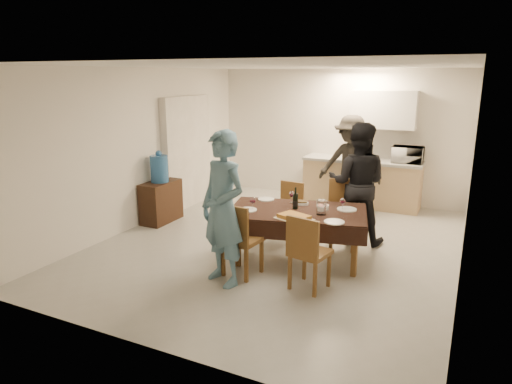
% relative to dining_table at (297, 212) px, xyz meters
% --- Properties ---
extents(floor, '(5.00, 6.00, 0.02)m').
position_rel_dining_table_xyz_m(floor, '(-0.44, 0.42, -0.68)').
color(floor, '#A3A39F').
rests_on(floor, ground).
extents(ceiling, '(5.00, 6.00, 0.02)m').
position_rel_dining_table_xyz_m(ceiling, '(-0.44, 0.42, 1.92)').
color(ceiling, white).
rests_on(ceiling, wall_back).
extents(wall_back, '(5.00, 0.02, 2.60)m').
position_rel_dining_table_xyz_m(wall_back, '(-0.44, 3.42, 0.62)').
color(wall_back, silver).
rests_on(wall_back, floor).
extents(wall_front, '(5.00, 0.02, 2.60)m').
position_rel_dining_table_xyz_m(wall_front, '(-0.44, -2.58, 0.62)').
color(wall_front, silver).
rests_on(wall_front, floor).
extents(wall_left, '(0.02, 6.00, 2.60)m').
position_rel_dining_table_xyz_m(wall_left, '(-2.94, 0.42, 0.62)').
color(wall_left, silver).
rests_on(wall_left, floor).
extents(wall_right, '(0.02, 6.00, 2.60)m').
position_rel_dining_table_xyz_m(wall_right, '(2.06, 0.42, 0.62)').
color(wall_right, silver).
rests_on(wall_right, floor).
extents(stub_partition, '(0.15, 1.40, 2.10)m').
position_rel_dining_table_xyz_m(stub_partition, '(-2.86, 1.62, 0.37)').
color(stub_partition, silver).
rests_on(stub_partition, floor).
extents(kitchen_base_cabinet, '(2.20, 0.60, 0.86)m').
position_rel_dining_table_xyz_m(kitchen_base_cabinet, '(0.16, 3.10, -0.25)').
color(kitchen_base_cabinet, tan).
rests_on(kitchen_base_cabinet, floor).
extents(kitchen_worktop, '(2.24, 0.64, 0.05)m').
position_rel_dining_table_xyz_m(kitchen_worktop, '(0.16, 3.10, 0.21)').
color(kitchen_worktop, '#9A9995').
rests_on(kitchen_worktop, kitchen_base_cabinet).
extents(upper_cabinet, '(1.20, 0.34, 0.70)m').
position_rel_dining_table_xyz_m(upper_cabinet, '(0.46, 3.24, 1.17)').
color(upper_cabinet, white).
rests_on(upper_cabinet, wall_back).
extents(dining_table, '(2.02, 1.47, 0.71)m').
position_rel_dining_table_xyz_m(dining_table, '(0.00, 0.00, 0.00)').
color(dining_table, black).
rests_on(dining_table, floor).
extents(chair_near_left, '(0.48, 0.49, 0.52)m').
position_rel_dining_table_xyz_m(chair_near_left, '(-0.45, -0.84, -0.09)').
color(chair_near_left, brown).
rests_on(chair_near_left, floor).
extents(chair_near_right, '(0.49, 0.49, 0.50)m').
position_rel_dining_table_xyz_m(chair_near_right, '(0.45, -0.84, -0.11)').
color(chair_near_right, brown).
rests_on(chair_near_right, floor).
extents(chair_far_left, '(0.42, 0.42, 0.47)m').
position_rel_dining_table_xyz_m(chair_far_left, '(-0.45, 0.67, -0.15)').
color(chair_far_left, brown).
rests_on(chair_far_left, floor).
extents(chair_far_right, '(0.57, 0.58, 0.54)m').
position_rel_dining_table_xyz_m(chair_far_right, '(0.45, 0.66, -0.07)').
color(chair_far_right, brown).
rests_on(chair_far_right, floor).
extents(console, '(0.38, 0.76, 0.71)m').
position_rel_dining_table_xyz_m(console, '(-2.72, 0.57, -0.33)').
color(console, '#321C10').
rests_on(console, floor).
extents(water_jug, '(0.30, 0.30, 0.46)m').
position_rel_dining_table_xyz_m(water_jug, '(-2.72, 0.57, 0.26)').
color(water_jug, '#326DB5').
rests_on(water_jug, console).
extents(wine_bottle, '(0.07, 0.07, 0.30)m').
position_rel_dining_table_xyz_m(wine_bottle, '(-0.05, 0.05, 0.18)').
color(wine_bottle, black).
rests_on(wine_bottle, dining_table).
extents(water_pitcher, '(0.13, 0.13, 0.19)m').
position_rel_dining_table_xyz_m(water_pitcher, '(0.35, -0.05, 0.13)').
color(water_pitcher, white).
rests_on(water_pitcher, dining_table).
extents(savoury_tart, '(0.52, 0.45, 0.05)m').
position_rel_dining_table_xyz_m(savoury_tart, '(0.10, -0.38, 0.06)').
color(savoury_tart, gold).
rests_on(savoury_tart, dining_table).
extents(salad_bowl, '(0.16, 0.16, 0.06)m').
position_rel_dining_table_xyz_m(salad_bowl, '(0.30, 0.18, 0.06)').
color(salad_bowl, white).
rests_on(salad_bowl, dining_table).
extents(mushroom_dish, '(0.20, 0.20, 0.03)m').
position_rel_dining_table_xyz_m(mushroom_dish, '(-0.05, 0.28, 0.05)').
color(mushroom_dish, white).
rests_on(mushroom_dish, dining_table).
extents(wine_glass_a, '(0.08, 0.08, 0.18)m').
position_rel_dining_table_xyz_m(wine_glass_a, '(-0.55, -0.25, 0.12)').
color(wine_glass_a, white).
rests_on(wine_glass_a, dining_table).
extents(wine_glass_b, '(0.08, 0.08, 0.17)m').
position_rel_dining_table_xyz_m(wine_glass_b, '(0.55, 0.25, 0.12)').
color(wine_glass_b, white).
rests_on(wine_glass_b, dining_table).
extents(wine_glass_c, '(0.08, 0.08, 0.18)m').
position_rel_dining_table_xyz_m(wine_glass_c, '(-0.20, 0.30, 0.12)').
color(wine_glass_c, white).
rests_on(wine_glass_c, dining_table).
extents(plate_near_left, '(0.25, 0.25, 0.01)m').
position_rel_dining_table_xyz_m(plate_near_left, '(-0.60, -0.30, 0.04)').
color(plate_near_left, white).
rests_on(plate_near_left, dining_table).
extents(plate_near_right, '(0.26, 0.26, 0.01)m').
position_rel_dining_table_xyz_m(plate_near_right, '(0.60, -0.30, 0.04)').
color(plate_near_right, white).
rests_on(plate_near_right, dining_table).
extents(plate_far_left, '(0.24, 0.24, 0.01)m').
position_rel_dining_table_xyz_m(plate_far_left, '(-0.60, 0.30, 0.04)').
color(plate_far_left, white).
rests_on(plate_far_left, dining_table).
extents(plate_far_right, '(0.26, 0.26, 0.02)m').
position_rel_dining_table_xyz_m(plate_far_right, '(0.60, 0.30, 0.04)').
color(plate_far_right, white).
rests_on(plate_far_right, dining_table).
extents(microwave, '(0.54, 0.37, 0.30)m').
position_rel_dining_table_xyz_m(microwave, '(0.98, 3.10, 0.38)').
color(microwave, white).
rests_on(microwave, kitchen_worktop).
extents(person_near, '(0.80, 0.67, 1.88)m').
position_rel_dining_table_xyz_m(person_near, '(-0.55, -1.05, 0.26)').
color(person_near, slate).
rests_on(person_near, floor).
extents(person_far, '(0.97, 0.80, 1.82)m').
position_rel_dining_table_xyz_m(person_far, '(0.55, 1.05, 0.23)').
color(person_far, black).
rests_on(person_far, floor).
extents(person_kitchen, '(1.15, 0.66, 1.78)m').
position_rel_dining_table_xyz_m(person_kitchen, '(0.04, 2.65, 0.21)').
color(person_kitchen, black).
rests_on(person_kitchen, floor).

